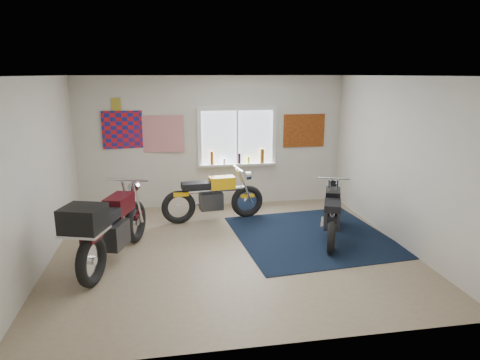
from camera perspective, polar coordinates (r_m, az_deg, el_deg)
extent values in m
plane|color=#9E896B|center=(6.90, -1.13, -9.33)|extent=(5.50, 5.50, 0.00)
plane|color=white|center=(6.33, -1.25, 13.72)|extent=(5.50, 5.50, 0.00)
plane|color=silver|center=(8.92, -3.59, 5.06)|extent=(5.50, 0.00, 5.50)
plane|color=silver|center=(4.12, 4.05, -5.61)|extent=(5.50, 0.00, 5.50)
plane|color=silver|center=(6.66, -25.27, 0.69)|extent=(0.00, 5.00, 5.00)
plane|color=silver|center=(7.40, 20.40, 2.36)|extent=(0.00, 5.00, 5.00)
cube|color=black|center=(7.55, 9.50, -7.34)|extent=(2.71, 2.81, 0.01)
cube|color=white|center=(8.96, -0.40, 5.77)|extent=(1.50, 0.02, 1.10)
cube|color=white|center=(8.88, -0.39, 9.53)|extent=(1.66, 0.06, 0.08)
cube|color=white|center=(9.05, -0.37, 2.05)|extent=(1.66, 0.06, 0.08)
cube|color=white|center=(8.85, -5.46, 5.61)|extent=(0.08, 0.06, 1.10)
cube|color=white|center=(9.10, 4.56, 5.86)|extent=(0.08, 0.06, 1.10)
cube|color=white|center=(8.94, -0.38, 5.76)|extent=(0.04, 0.06, 1.10)
cube|color=white|center=(8.98, -0.31, 2.10)|extent=(1.60, 0.16, 0.04)
cylinder|color=#915115|center=(8.87, -3.78, 2.97)|extent=(0.07, 0.07, 0.28)
cylinder|color=white|center=(8.92, -2.12, 2.53)|extent=(0.06, 0.06, 0.12)
cylinder|color=black|center=(8.95, -0.09, 2.91)|extent=(0.06, 0.06, 0.22)
cylinder|color=gold|center=(9.00, 1.15, 2.70)|extent=(0.05, 0.05, 0.14)
cylinder|color=brown|center=(9.04, 2.97, 3.26)|extent=(0.09, 0.09, 0.30)
plane|color=red|center=(8.84, -14.70, 6.52)|extent=(1.00, 0.07, 1.00)
plane|color=red|center=(8.80, -10.43, 6.05)|extent=(0.90, 0.09, 0.90)
cube|color=#A4932F|center=(8.81, -16.21, 9.67)|extent=(0.18, 0.02, 0.24)
cube|color=#A54C14|center=(9.28, 8.53, 6.53)|extent=(0.90, 0.03, 0.70)
torus|color=black|center=(8.34, 0.94, -2.84)|extent=(0.65, 0.20, 0.64)
torus|color=black|center=(8.05, -8.19, -3.61)|extent=(0.65, 0.20, 0.64)
cylinder|color=silver|center=(8.34, 0.94, -2.84)|extent=(0.12, 0.11, 0.11)
cylinder|color=silver|center=(8.05, -8.19, -3.61)|extent=(0.12, 0.11, 0.11)
cylinder|color=silver|center=(8.09, -3.57, -1.35)|extent=(1.21, 0.23, 0.09)
cube|color=#2B2C2E|center=(8.14, -3.88, -2.81)|extent=(0.46, 0.32, 0.32)
cylinder|color=silver|center=(8.31, -4.10, -3.14)|extent=(0.53, 0.13, 0.07)
cube|color=#FFB60D|center=(8.10, -2.40, -0.35)|extent=(0.50, 0.30, 0.23)
cube|color=black|center=(8.00, -5.92, -0.74)|extent=(0.55, 0.33, 0.11)
cube|color=#FFB60D|center=(7.99, -7.91, -1.81)|extent=(0.30, 0.19, 0.08)
cube|color=#FFB60D|center=(8.31, 0.94, -2.09)|extent=(0.28, 0.17, 0.05)
cylinder|color=silver|center=(8.12, -0.20, 1.51)|extent=(0.11, 0.59, 0.03)
cylinder|color=silver|center=(8.21, 1.08, 0.55)|extent=(0.11, 0.16, 0.15)
torus|color=black|center=(8.05, 12.15, -4.01)|extent=(0.33, 0.58, 0.58)
torus|color=black|center=(6.83, 12.06, -7.30)|extent=(0.33, 0.58, 0.58)
cylinder|color=silver|center=(8.05, 12.15, -4.01)|extent=(0.12, 0.13, 0.10)
cylinder|color=silver|center=(6.83, 12.06, -7.30)|extent=(0.12, 0.13, 0.10)
cylinder|color=silver|center=(7.35, 12.22, -3.42)|extent=(0.51, 1.11, 0.08)
cube|color=#2B2C2E|center=(7.37, 12.14, -5.03)|extent=(0.39, 0.48, 0.31)
cylinder|color=silver|center=(7.40, 10.95, -5.65)|extent=(0.25, 0.49, 0.06)
cube|color=black|center=(7.47, 12.28, -2.10)|extent=(0.40, 0.52, 0.22)
cube|color=black|center=(7.01, 12.25, -3.33)|extent=(0.43, 0.57, 0.11)
cube|color=black|center=(6.78, 12.18, -5.05)|extent=(0.24, 0.31, 0.07)
cube|color=black|center=(8.02, 12.19, -3.26)|extent=(0.22, 0.29, 0.05)
cylinder|color=silver|center=(7.71, 12.39, 0.24)|extent=(0.54, 0.25, 0.03)
cylinder|color=silver|center=(7.93, 12.34, -0.49)|extent=(0.17, 0.14, 0.15)
torus|color=black|center=(7.31, -13.79, -5.43)|extent=(0.35, 0.72, 0.71)
torus|color=black|center=(6.03, -19.18, -10.10)|extent=(0.35, 0.72, 0.71)
cylinder|color=silver|center=(7.31, -13.79, -5.43)|extent=(0.14, 0.15, 0.12)
cylinder|color=silver|center=(6.03, -19.18, -10.10)|extent=(0.14, 0.15, 0.12)
cylinder|color=silver|center=(6.55, -16.40, -4.88)|extent=(0.51, 1.34, 0.10)
cube|color=#2B2C2E|center=(6.58, -16.45, -7.00)|extent=(0.44, 0.56, 0.37)
cylinder|color=silver|center=(6.69, -17.76, -7.75)|extent=(0.26, 0.59, 0.08)
cube|color=#3E090F|center=(6.67, -15.81, -3.11)|extent=(0.44, 0.61, 0.26)
cube|color=black|center=(6.18, -17.93, -4.83)|extent=(0.47, 0.66, 0.13)
cube|color=#3E090F|center=(5.96, -19.18, -7.20)|extent=(0.27, 0.36, 0.09)
cube|color=#3E090F|center=(7.27, -13.85, -4.45)|extent=(0.24, 0.34, 0.05)
cylinder|color=silver|center=(6.93, -14.75, 0.02)|extent=(0.66, 0.24, 0.04)
cylinder|color=silver|center=(7.16, -14.00, -0.92)|extent=(0.20, 0.16, 0.17)
cube|color=black|center=(5.72, -20.16, -4.91)|extent=(0.61, 0.59, 0.33)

